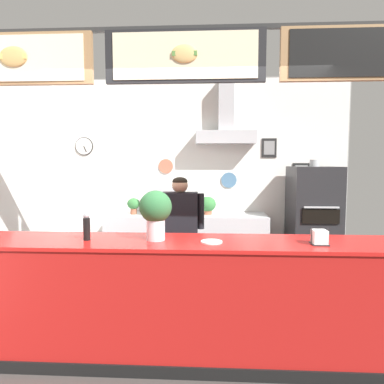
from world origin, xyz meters
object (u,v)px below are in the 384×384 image
Objects in this scene: basil_vase at (156,212)px; napkin_holder at (319,238)px; pizza_oven at (313,221)px; pepper_grinder at (87,227)px; shop_worker at (180,234)px; condiment_plate at (212,242)px; espresso_machine at (164,201)px; potted_basil at (208,205)px; potted_rosemary at (134,205)px.

napkin_holder is (1.33, -0.09, -0.18)m from basil_vase.
pizza_oven is 3.46m from pepper_grinder.
condiment_plate is at bearing 104.33° from shop_worker.
basil_vase is at bearing 172.20° from condiment_plate.
pizza_oven reaches higher than condiment_plate.
basil_vase reaches higher than napkin_holder.
pizza_oven is 3.05m from basil_vase.
pizza_oven reaches higher than pepper_grinder.
pizza_oven is 3.50× the size of espresso_machine.
pizza_oven is 2.47m from napkin_holder.
potted_basil is at bearing 91.28° from condiment_plate.
pizza_oven is at bearing -2.28° from potted_rosemary.
basil_vase is 1.35m from napkin_holder.
pepper_grinder is at bearing -112.00° from potted_basil.
condiment_plate is (0.73, -2.46, -0.06)m from espresso_machine.
espresso_machine is 0.68m from potted_basil.
shop_worker is at bearing -52.89° from potted_rosemary.
potted_basil is 0.66× the size of basil_vase.
napkin_holder is at bearing 130.57° from shop_worker.
shop_worker is at bearing 131.89° from napkin_holder.
potted_rosemary is at bearing -54.21° from shop_worker.
shop_worker is at bearing -152.58° from pizza_oven.
condiment_plate is (0.06, -2.49, 0.00)m from potted_basil.
shop_worker is at bearing -106.13° from potted_basil.
espresso_machine is 2.56m from condiment_plate.
pizza_oven is at bearing -2.91° from espresso_machine.
pizza_oven is 6.83× the size of potted_rosemary.
pizza_oven is 1.58m from potted_basil.
shop_worker reaches higher than napkin_holder.
pizza_oven is at bearing -153.90° from shop_worker.
condiment_plate is (0.47, -0.06, -0.23)m from basil_vase.
shop_worker is 8.53× the size of condiment_plate.
shop_worker is 3.59× the size of basil_vase.
pizza_oven is 6.24× the size of potted_basil.
basil_vase is (0.26, -2.39, 0.17)m from espresso_machine.
pepper_grinder is at bearing -176.53° from basil_vase.
potted_rosemary is at bearing 177.72° from pizza_oven.
basil_vase is at bearing -130.95° from pizza_oven.
pepper_grinder reaches higher than potted_rosemary.
basil_vase is at bearing -99.69° from potted_basil.
shop_worker is at bearing 86.12° from basil_vase.
basil_vase reaches higher than espresso_machine.
espresso_machine is 3.60× the size of napkin_holder.
potted_rosemary is 1.84× the size of napkin_holder.
shop_worker is 3.06× the size of espresso_machine.
espresso_machine is (-2.24, 0.11, 0.28)m from pizza_oven.
pepper_grinder is at bearing 62.05° from shop_worker.
napkin_holder is at bearing -105.31° from pizza_oven.
espresso_machine reaches higher than potted_basil.
potted_basil is at bearing 2.02° from potted_rosemary.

